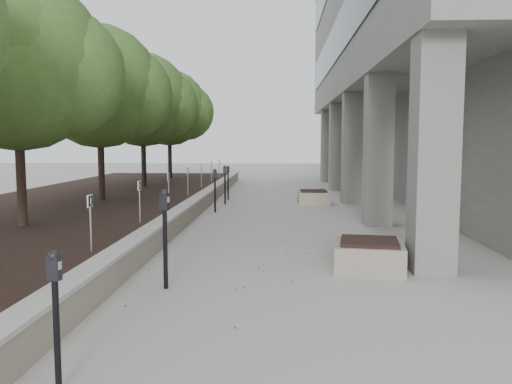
% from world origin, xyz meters
% --- Properties ---
extents(ground, '(90.00, 90.00, 0.00)m').
position_xyz_m(ground, '(0.00, 0.00, 0.00)').
color(ground, '#A9A49B').
rests_on(ground, ground).
extents(retaining_wall, '(0.39, 26.00, 0.50)m').
position_xyz_m(retaining_wall, '(-1.82, 9.00, 0.25)').
color(retaining_wall, '#9E927D').
rests_on(retaining_wall, ground).
extents(planting_bed, '(7.00, 26.00, 0.40)m').
position_xyz_m(planting_bed, '(-5.50, 9.00, 0.20)').
color(planting_bed, black).
rests_on(planting_bed, ground).
extents(brutalist_building, '(13.10, 26.00, 15.00)m').
position_xyz_m(brutalist_building, '(9.50, 13.00, 7.50)').
color(brutalist_building, gray).
rests_on(brutalist_building, ground).
extents(crabapple_tree_2, '(4.60, 4.00, 5.44)m').
position_xyz_m(crabapple_tree_2, '(-4.80, 3.00, 3.12)').
color(crabapple_tree_2, '#395F24').
rests_on(crabapple_tree_2, planting_bed).
extents(crabapple_tree_3, '(4.60, 4.00, 5.44)m').
position_xyz_m(crabapple_tree_3, '(-4.80, 8.00, 3.12)').
color(crabapple_tree_3, '#395F24').
rests_on(crabapple_tree_3, planting_bed).
extents(crabapple_tree_4, '(4.60, 4.00, 5.44)m').
position_xyz_m(crabapple_tree_4, '(-4.80, 13.00, 3.12)').
color(crabapple_tree_4, '#395F24').
rests_on(crabapple_tree_4, planting_bed).
extents(crabapple_tree_5, '(4.60, 4.00, 5.44)m').
position_xyz_m(crabapple_tree_5, '(-4.80, 18.00, 3.12)').
color(crabapple_tree_5, '#395F24').
rests_on(crabapple_tree_5, planting_bed).
extents(parking_sign_2, '(0.04, 0.22, 0.96)m').
position_xyz_m(parking_sign_2, '(-2.35, 0.50, 0.88)').
color(parking_sign_2, black).
rests_on(parking_sign_2, planting_bed).
extents(parking_sign_3, '(0.04, 0.22, 0.96)m').
position_xyz_m(parking_sign_3, '(-2.35, 3.50, 0.88)').
color(parking_sign_3, black).
rests_on(parking_sign_3, planting_bed).
extents(parking_sign_4, '(0.04, 0.22, 0.96)m').
position_xyz_m(parking_sign_4, '(-2.35, 6.50, 0.88)').
color(parking_sign_4, black).
rests_on(parking_sign_4, planting_bed).
extents(parking_sign_5, '(0.04, 0.22, 0.96)m').
position_xyz_m(parking_sign_5, '(-2.35, 9.50, 0.88)').
color(parking_sign_5, black).
rests_on(parking_sign_5, planting_bed).
extents(parking_sign_6, '(0.04, 0.22, 0.96)m').
position_xyz_m(parking_sign_6, '(-2.35, 12.50, 0.88)').
color(parking_sign_6, black).
rests_on(parking_sign_6, planting_bed).
extents(parking_sign_7, '(0.04, 0.22, 0.96)m').
position_xyz_m(parking_sign_7, '(-2.35, 15.50, 0.88)').
color(parking_sign_7, black).
rests_on(parking_sign_7, planting_bed).
extents(parking_sign_8, '(0.04, 0.22, 0.96)m').
position_xyz_m(parking_sign_8, '(-2.35, 18.50, 0.88)').
color(parking_sign_8, black).
rests_on(parking_sign_8, planting_bed).
extents(parking_meter_1, '(0.14, 0.11, 1.28)m').
position_xyz_m(parking_meter_1, '(-1.17, -3.50, 0.64)').
color(parking_meter_1, black).
rests_on(parking_meter_1, ground).
extents(parking_meter_2, '(0.18, 0.15, 1.53)m').
position_xyz_m(parking_meter_2, '(-0.92, -0.25, 0.76)').
color(parking_meter_2, black).
rests_on(parking_meter_2, ground).
extents(parking_meter_3, '(0.16, 0.13, 1.38)m').
position_xyz_m(parking_meter_3, '(-1.25, 8.21, 0.69)').
color(parking_meter_3, black).
rests_on(parking_meter_3, ground).
extents(parking_meter_4, '(0.15, 0.13, 1.32)m').
position_xyz_m(parking_meter_4, '(-1.21, 11.81, 0.66)').
color(parking_meter_4, black).
rests_on(parking_meter_4, ground).
extents(parking_meter_5, '(0.14, 0.10, 1.39)m').
position_xyz_m(parking_meter_5, '(-1.16, 10.30, 0.70)').
color(parking_meter_5, black).
rests_on(parking_meter_5, ground).
extents(planter_front, '(1.31, 1.31, 0.54)m').
position_xyz_m(planter_front, '(2.35, 1.00, 0.27)').
color(planter_front, '#9E927D').
rests_on(planter_front, ground).
extents(planter_back, '(1.11, 1.11, 0.50)m').
position_xyz_m(planter_back, '(1.99, 10.54, 0.25)').
color(planter_back, '#9E927D').
rests_on(planter_back, ground).
extents(berry_scatter, '(3.30, 14.10, 0.02)m').
position_xyz_m(berry_scatter, '(-0.10, 5.00, 0.01)').
color(berry_scatter, '#980B10').
rests_on(berry_scatter, ground).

